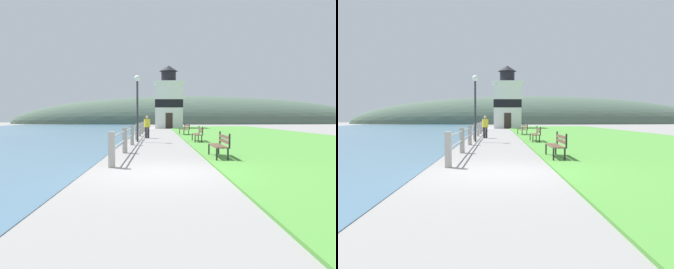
# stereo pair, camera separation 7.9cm
# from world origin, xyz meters

# --- Properties ---
(ground_plane) EXTENTS (160.00, 160.00, 0.00)m
(ground_plane) POSITION_xyz_m (0.00, 0.00, 0.00)
(ground_plane) COLOR gray
(grass_verge) EXTENTS (12.00, 49.52, 0.06)m
(grass_verge) POSITION_xyz_m (7.56, 16.51, 0.03)
(grass_verge) COLOR #4C8E38
(grass_verge) RESTS_ON ground_plane
(seawall_railing) EXTENTS (0.18, 27.24, 1.06)m
(seawall_railing) POSITION_xyz_m (-1.46, 14.53, 0.61)
(seawall_railing) COLOR #A8A399
(seawall_railing) RESTS_ON ground_plane
(park_bench_near) EXTENTS (0.48, 1.77, 0.94)m
(park_bench_near) POSITION_xyz_m (2.12, 2.86, 0.54)
(park_bench_near) COLOR brown
(park_bench_near) RESTS_ON ground_plane
(park_bench_midway) EXTENTS (0.51, 1.93, 0.94)m
(park_bench_midway) POSITION_xyz_m (2.28, 10.46, 0.54)
(park_bench_midway) COLOR brown
(park_bench_midway) RESTS_ON ground_plane
(park_bench_far) EXTENTS (0.71, 1.88, 0.94)m
(park_bench_far) POSITION_xyz_m (2.12, 17.92, 0.54)
(park_bench_far) COLOR brown
(park_bench_far) RESTS_ON ground_plane
(lighthouse) EXTENTS (4.09, 4.09, 8.27)m
(lighthouse) POSITION_xyz_m (1.35, 34.97, 3.52)
(lighthouse) COLOR white
(lighthouse) RESTS_ON ground_plane
(person_strolling) EXTENTS (0.43, 0.34, 1.57)m
(person_strolling) POSITION_xyz_m (-0.84, 14.30, 0.85)
(person_strolling) COLOR #28282D
(person_strolling) RESTS_ON ground_plane
(lamp_post) EXTENTS (0.36, 0.36, 3.96)m
(lamp_post) POSITION_xyz_m (-1.31, 10.92, 2.74)
(lamp_post) COLOR #333338
(lamp_post) RESTS_ON ground_plane
(distant_hillside) EXTENTS (80.00, 16.00, 12.00)m
(distant_hillside) POSITION_xyz_m (8.00, 63.01, 0.00)
(distant_hillside) COLOR #475B4C
(distant_hillside) RESTS_ON ground_plane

